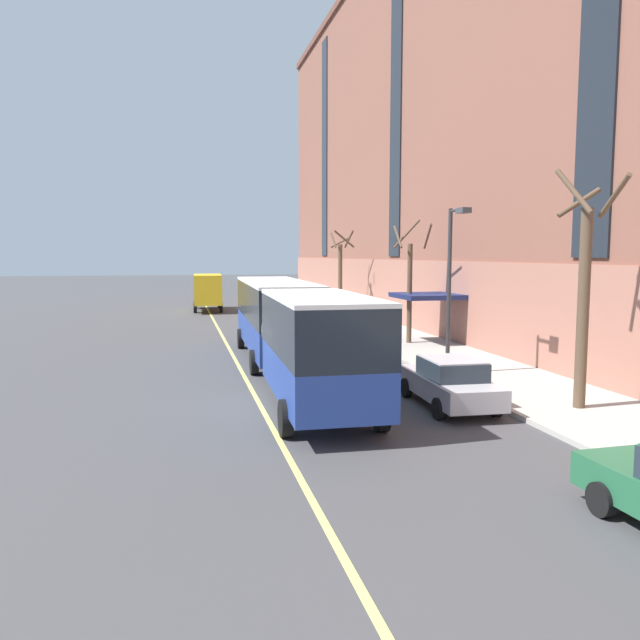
# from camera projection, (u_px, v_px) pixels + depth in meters

# --- Properties ---
(ground_plane) EXTENTS (260.00, 260.00, 0.00)m
(ground_plane) POSITION_uv_depth(u_px,v_px,m) (284.00, 402.00, 20.20)
(ground_plane) COLOR #424244
(sidewalk) EXTENTS (4.82, 160.00, 0.15)m
(sidewalk) POSITION_uv_depth(u_px,v_px,m) (485.00, 372.00, 25.02)
(sidewalk) COLOR #ADA89E
(sidewalk) RESTS_ON ground
(city_bus) EXTENTS (3.30, 19.26, 3.58)m
(city_bus) POSITION_uv_depth(u_px,v_px,m) (289.00, 324.00, 24.14)
(city_bus) COLOR navy
(city_bus) RESTS_ON ground
(parked_car_navy_0) EXTENTS (1.96, 4.75, 1.56)m
(parked_car_navy_0) POSITION_uv_depth(u_px,v_px,m) (288.00, 306.00, 47.92)
(parked_car_navy_0) COLOR navy
(parked_car_navy_0) RESTS_ON ground
(parked_car_red_2) EXTENTS (2.06, 4.56, 1.56)m
(parked_car_red_2) POSITION_uv_depth(u_px,v_px,m) (354.00, 335.00, 30.77)
(parked_car_red_2) COLOR #B21E19
(parked_car_red_2) RESTS_ON ground
(parked_car_champagne_3) EXTENTS (1.92, 4.58, 1.56)m
(parked_car_champagne_3) POSITION_uv_depth(u_px,v_px,m) (321.00, 321.00, 37.20)
(parked_car_champagne_3) COLOR #BCAD89
(parked_car_champagne_3) RESTS_ON ground
(parked_car_silver_4) EXTENTS (2.13, 4.77, 1.56)m
(parked_car_silver_4) POSITION_uv_depth(u_px,v_px,m) (449.00, 382.00, 19.47)
(parked_car_silver_4) COLOR #B7B7BC
(parked_car_silver_4) RESTS_ON ground
(box_truck) EXTENTS (2.52, 7.36, 3.11)m
(box_truck) POSITION_uv_depth(u_px,v_px,m) (208.00, 290.00, 52.42)
(box_truck) COLOR gold
(box_truck) RESTS_ON ground
(street_tree_mid_block) EXTENTS (1.84, 1.77, 7.11)m
(street_tree_mid_block) POSITION_uv_depth(u_px,v_px,m) (584.00, 293.00, 18.50)
(street_tree_mid_block) COLOR brown
(street_tree_mid_block) RESTS_ON sidewalk
(street_tree_far_uptown) EXTENTS (1.91, 1.91, 6.46)m
(street_tree_far_uptown) POSITION_uv_depth(u_px,v_px,m) (410.00, 283.00, 32.44)
(street_tree_far_uptown) COLOR brown
(street_tree_far_uptown) RESTS_ON sidewalk
(street_tree_far_downtown) EXTENTS (1.62, 1.81, 6.40)m
(street_tree_far_downtown) POSITION_uv_depth(u_px,v_px,m) (341.00, 272.00, 46.27)
(street_tree_far_downtown) COLOR brown
(street_tree_far_downtown) RESTS_ON sidewalk
(street_lamp) EXTENTS (0.36, 1.48, 6.34)m
(street_lamp) POSITION_uv_depth(u_px,v_px,m) (452.00, 273.00, 23.56)
(street_lamp) COLOR #2D2D30
(street_lamp) RESTS_ON sidewalk
(fire_hydrant) EXTENTS (0.42, 0.24, 0.72)m
(fire_hydrant) POSITION_uv_depth(u_px,v_px,m) (346.00, 324.00, 38.28)
(fire_hydrant) COLOR red
(fire_hydrant) RESTS_ON sidewalk
(lane_centerline) EXTENTS (0.16, 140.00, 0.01)m
(lane_centerline) POSITION_uv_depth(u_px,v_px,m) (249.00, 384.00, 22.93)
(lane_centerline) COLOR #E0D66B
(lane_centerline) RESTS_ON ground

